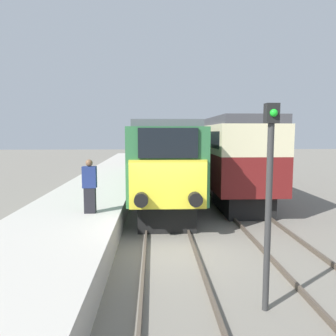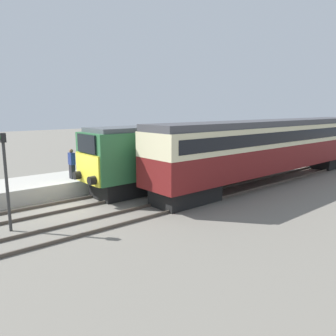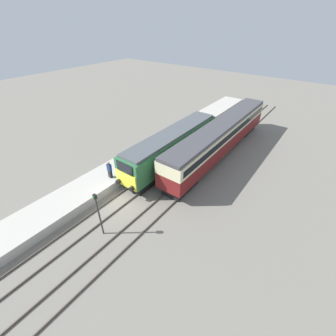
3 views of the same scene
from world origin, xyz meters
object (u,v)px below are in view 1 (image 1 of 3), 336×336
person_on_platform (90,186)px  signal_post (269,191)px  locomotive (162,157)px  passenger_carriage (210,146)px

person_on_platform → signal_post: 6.29m
locomotive → passenger_carriage: bearing=55.4°
locomotive → person_on_platform: bearing=-110.1°
passenger_carriage → person_on_platform: size_ratio=11.96×
passenger_carriage → signal_post: (-1.70, -16.43, -0.16)m
person_on_platform → signal_post: size_ratio=0.44×
passenger_carriage → signal_post: 16.52m
passenger_carriage → person_on_platform: passenger_carriage is taller
locomotive → signal_post: (1.70, -11.51, 0.18)m
passenger_carriage → signal_post: passenger_carriage is taller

